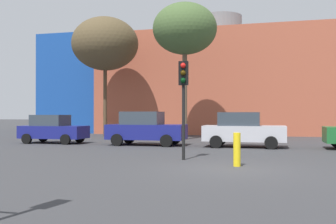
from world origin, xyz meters
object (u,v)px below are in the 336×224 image
(parked_car_1, at_px, (145,128))
(bare_tree_0, at_px, (105,44))
(parked_car_2, at_px, (243,130))
(parked_car_0, at_px, (53,129))
(bollard_yellow_0, at_px, (237,150))
(traffic_light_island, at_px, (183,87))
(bare_tree_1, at_px, (185,29))

(parked_car_1, xyz_separation_m, bare_tree_0, (-5.48, 6.95, 6.21))
(parked_car_1, relative_size, bare_tree_0, 0.47)
(parked_car_1, relative_size, parked_car_2, 1.02)
(parked_car_0, xyz_separation_m, bollard_yellow_0, (11.45, -7.68, -0.28))
(traffic_light_island, bearing_deg, bare_tree_0, -152.01)
(parked_car_2, distance_m, bollard_yellow_0, 7.69)
(traffic_light_island, relative_size, bare_tree_0, 0.41)
(parked_car_0, xyz_separation_m, bare_tree_1, (6.93, 5.33, 6.73))
(parked_car_2, bearing_deg, traffic_light_island, -106.07)
(traffic_light_island, height_order, bollard_yellow_0, traffic_light_island)
(parked_car_0, height_order, traffic_light_island, traffic_light_island)
(bollard_yellow_0, bearing_deg, bare_tree_0, 127.24)
(parked_car_0, relative_size, parked_car_2, 0.92)
(parked_car_1, height_order, parked_car_2, parked_car_1)
(parked_car_0, xyz_separation_m, parked_car_1, (5.81, -0.00, 0.09))
(bare_tree_1, bearing_deg, parked_car_1, -101.92)
(parked_car_1, bearing_deg, parked_car_0, 180.00)
(parked_car_0, distance_m, parked_car_2, 11.18)
(traffic_light_island, relative_size, bare_tree_1, 0.40)
(bare_tree_1, bearing_deg, parked_car_0, -142.43)
(parked_car_1, bearing_deg, bare_tree_0, 128.27)
(bare_tree_0, bearing_deg, bollard_yellow_0, -52.76)
(parked_car_2, bearing_deg, parked_car_0, -180.00)
(parked_car_0, relative_size, bare_tree_1, 0.42)
(parked_car_1, distance_m, traffic_light_island, 7.50)
(parked_car_2, xyz_separation_m, traffic_light_island, (-1.83, -6.35, 1.84))
(parked_car_2, height_order, bare_tree_1, bare_tree_1)
(parked_car_0, relative_size, bollard_yellow_0, 3.50)
(parked_car_0, relative_size, traffic_light_island, 1.05)
(traffic_light_island, bearing_deg, parked_car_1, -157.02)
(bare_tree_1, bearing_deg, parked_car_2, -51.48)
(parked_car_0, relative_size, bare_tree_0, 0.42)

